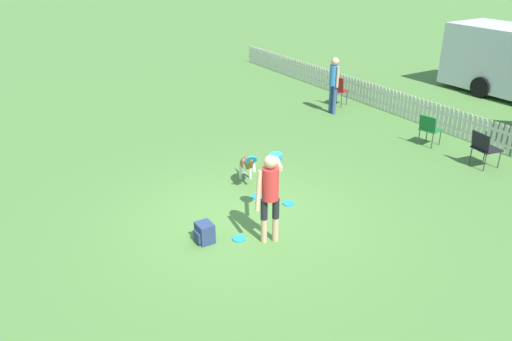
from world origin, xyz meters
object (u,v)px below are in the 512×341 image
(leaping_dog, at_px, (248,163))
(spectator_standing, at_px, (334,80))
(folding_chair_green_right, at_px, (429,128))
(frisbee_near_handler, at_px, (289,203))
(frisbee_midfield, at_px, (257,197))
(folding_chair_center, at_px, (484,146))
(frisbee_near_dog, at_px, (239,239))
(folding_chair_blue_left, at_px, (338,88))
(backpack_on_grass, at_px, (204,233))
(handler_person, at_px, (270,187))

(leaping_dog, relative_size, spectator_standing, 0.67)
(leaping_dog, relative_size, folding_chair_green_right, 1.40)
(frisbee_near_handler, bearing_deg, frisbee_midfield, -146.11)
(folding_chair_center, relative_size, spectator_standing, 0.50)
(frisbee_near_dog, xyz_separation_m, folding_chair_blue_left, (-5.11, 6.49, 0.55))
(leaping_dog, height_order, frisbee_near_dog, leaping_dog)
(frisbee_near_dog, xyz_separation_m, backpack_on_grass, (-0.24, -0.54, 0.16))
(frisbee_near_handler, bearing_deg, folding_chair_center, 80.19)
(frisbee_near_handler, xyz_separation_m, folding_chair_blue_left, (-4.51, 5.02, 0.55))
(leaping_dog, xyz_separation_m, folding_chair_green_right, (0.43, 5.02, -0.03))
(frisbee_near_handler, bearing_deg, handler_person, -49.06)
(frisbee_near_handler, height_order, folding_chair_blue_left, folding_chair_blue_left)
(handler_person, xyz_separation_m, folding_chair_green_right, (-1.60, 5.79, -0.53))
(backpack_on_grass, distance_m, folding_chair_center, 6.82)
(backpack_on_grass, height_order, folding_chair_blue_left, folding_chair_blue_left)
(frisbee_near_dog, xyz_separation_m, frisbee_midfield, (-1.17, 1.09, 0.00))
(frisbee_near_handler, bearing_deg, backpack_on_grass, -79.89)
(handler_person, bearing_deg, folding_chair_center, 21.51)
(leaping_dog, distance_m, folding_chair_green_right, 5.04)
(folding_chair_center, bearing_deg, backpack_on_grass, 95.31)
(folding_chair_green_right, bearing_deg, backpack_on_grass, 88.88)
(leaping_dog, height_order, folding_chair_blue_left, folding_chair_blue_left)
(handler_person, height_order, frisbee_near_dog, handler_person)
(frisbee_midfield, relative_size, folding_chair_blue_left, 0.24)
(frisbee_near_handler, xyz_separation_m, folding_chair_green_right, (-0.72, 4.77, 0.47))
(leaping_dog, bearing_deg, spectator_standing, -127.33)
(frisbee_midfield, bearing_deg, folding_chair_green_right, 91.68)
(folding_chair_center, bearing_deg, folding_chair_blue_left, 6.71)
(frisbee_near_dog, relative_size, frisbee_midfield, 1.00)
(folding_chair_green_right, xyz_separation_m, spectator_standing, (-3.31, -0.36, 0.54))
(frisbee_near_dog, distance_m, folding_chair_center, 6.28)
(frisbee_near_handler, distance_m, spectator_standing, 6.05)
(frisbee_midfield, relative_size, folding_chair_center, 0.27)
(leaping_dog, height_order, frisbee_near_handler, leaping_dog)
(backpack_on_grass, bearing_deg, spectator_standing, 124.35)
(backpack_on_grass, xyz_separation_m, folding_chair_blue_left, (-4.87, 7.03, 0.39))
(frisbee_midfield, distance_m, backpack_on_grass, 1.88)
(folding_chair_green_right, bearing_deg, frisbee_midfield, 81.55)
(frisbee_near_handler, distance_m, folding_chair_green_right, 4.85)
(folding_chair_blue_left, relative_size, folding_chair_center, 1.12)
(frisbee_near_dog, relative_size, folding_chair_blue_left, 0.24)
(frisbee_near_dog, height_order, backpack_on_grass, backpack_on_grass)
(folding_chair_blue_left, xyz_separation_m, folding_chair_center, (5.34, -0.24, -0.07))
(frisbee_midfield, xyz_separation_m, folding_chair_center, (1.39, 5.17, 0.49))
(frisbee_near_dog, bearing_deg, frisbee_near_handler, 112.21)
(leaping_dog, height_order, folding_chair_center, leaping_dog)
(spectator_standing, bearing_deg, frisbee_near_handler, 137.08)
(folding_chair_blue_left, bearing_deg, leaping_dog, 100.80)
(backpack_on_grass, height_order, folding_chair_center, folding_chair_center)
(handler_person, bearing_deg, frisbee_midfield, 87.27)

